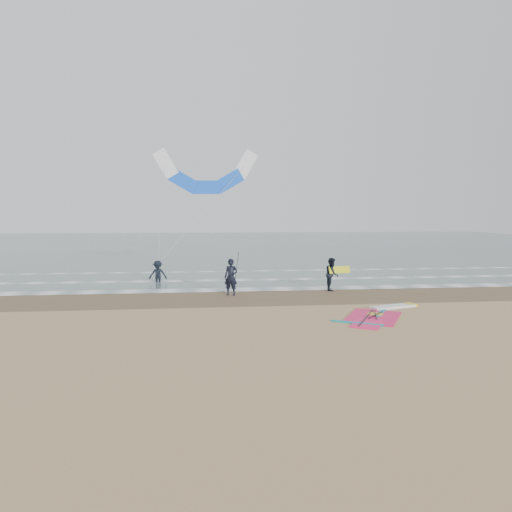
{
  "coord_description": "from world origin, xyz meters",
  "views": [
    {
      "loc": [
        -4.24,
        -16.98,
        4.23
      ],
      "look_at": [
        -1.83,
        5.0,
        2.2
      ],
      "focal_mm": 32.0,
      "sensor_mm": 36.0,
      "label": 1
    }
  ],
  "objects": [
    {
      "name": "person_wading",
      "position": [
        -7.24,
        11.57,
        0.86
      ],
      "size": [
        1.14,
        0.69,
        1.72
      ],
      "primitive_type": "imported",
      "rotation": [
        0.0,
        0.0,
        -0.04
      ],
      "color": "black",
      "rests_on": "ground"
    },
    {
      "name": "surf_kite",
      "position": [
        -4.2,
        14.42,
        6.83
      ],
      "size": [
        7.12,
        2.95,
        7.53
      ],
      "color": "white",
      "rests_on": "ground"
    },
    {
      "name": "wet_sand_band",
      "position": [
        0.0,
        6.0,
        0.0
      ],
      "size": [
        120.0,
        5.0,
        0.01
      ],
      "primitive_type": "cube",
      "color": "brown",
      "rests_on": "ground"
    },
    {
      "name": "carried_kiteboard",
      "position": [
        3.1,
        7.44,
        1.16
      ],
      "size": [
        1.3,
        0.51,
        0.39
      ],
      "color": "yellow",
      "rests_on": "ground"
    },
    {
      "name": "foam_waterline",
      "position": [
        0.0,
        10.44,
        0.03
      ],
      "size": [
        120.0,
        9.15,
        0.02
      ],
      "color": "white",
      "rests_on": "ground"
    },
    {
      "name": "person_walking",
      "position": [
        2.7,
        7.54,
        0.91
      ],
      "size": [
        0.89,
        1.03,
        1.83
      ],
      "primitive_type": "imported",
      "rotation": [
        0.0,
        0.0,
        1.31
      ],
      "color": "black",
      "rests_on": "ground"
    },
    {
      "name": "ground",
      "position": [
        0.0,
        0.0,
        0.0
      ],
      "size": [
        120.0,
        120.0,
        0.0
      ],
      "primitive_type": "plane",
      "color": "tan",
      "rests_on": "ground"
    },
    {
      "name": "held_pole",
      "position": [
        -2.67,
        6.58,
        1.41
      ],
      "size": [
        0.17,
        0.86,
        1.82
      ],
      "color": "black",
      "rests_on": "ground"
    },
    {
      "name": "person_standing",
      "position": [
        -2.97,
        6.58,
        0.96
      ],
      "size": [
        0.81,
        0.66,
        1.92
      ],
      "primitive_type": "imported",
      "rotation": [
        0.0,
        0.0,
        -0.33
      ],
      "color": "black",
      "rests_on": "ground"
    },
    {
      "name": "sea_water",
      "position": [
        0.0,
        48.0,
        0.01
      ],
      "size": [
        120.0,
        80.0,
        0.02
      ],
      "primitive_type": "cube",
      "color": "#47605E",
      "rests_on": "ground"
    },
    {
      "name": "windsurf_rig",
      "position": [
        3.03,
        1.28,
        0.03
      ],
      "size": [
        4.78,
        4.52,
        0.11
      ],
      "color": "white",
      "rests_on": "ground"
    }
  ]
}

